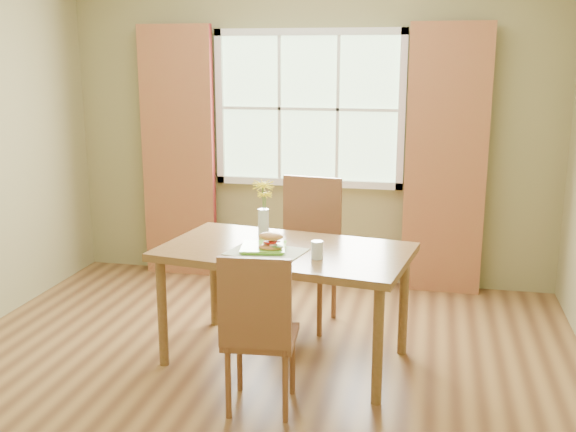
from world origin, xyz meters
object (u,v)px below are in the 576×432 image
(chair_far, at_px, (308,244))
(flower_vase, at_px, (263,203))
(croissant_sandwich, at_px, (271,241))
(dining_table, at_px, (285,260))
(water_glass, at_px, (317,250))
(chair_near, at_px, (258,327))

(chair_far, xyz_separation_m, flower_vase, (-0.22, -0.44, 0.39))
(chair_far, relative_size, croissant_sandwich, 6.52)
(dining_table, relative_size, chair_far, 1.55)
(chair_far, distance_m, croissant_sandwich, 0.88)
(chair_far, bearing_deg, flower_vase, -108.77)
(croissant_sandwich, xyz_separation_m, water_glass, (0.30, -0.05, -0.02))
(croissant_sandwich, bearing_deg, chair_far, 80.42)
(chair_near, xyz_separation_m, croissant_sandwich, (-0.07, 0.57, 0.32))
(croissant_sandwich, xyz_separation_m, flower_vase, (-0.15, 0.40, 0.15))
(water_glass, xyz_separation_m, flower_vase, (-0.44, 0.45, 0.17))
(dining_table, xyz_separation_m, water_glass, (0.23, -0.18, 0.13))
(water_glass, relative_size, flower_vase, 0.29)
(flower_vase, bearing_deg, chair_near, -77.50)
(croissant_sandwich, distance_m, water_glass, 0.30)
(croissant_sandwich, bearing_deg, water_glass, -13.88)
(dining_table, bearing_deg, croissant_sandwich, -106.22)
(water_glass, bearing_deg, chair_near, -113.57)
(dining_table, height_order, chair_near, chair_near)
(croissant_sandwich, bearing_deg, chair_near, -87.92)
(chair_near, bearing_deg, croissant_sandwich, 91.81)
(water_glass, bearing_deg, chair_far, 104.04)
(water_glass, bearing_deg, croissant_sandwich, 170.76)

